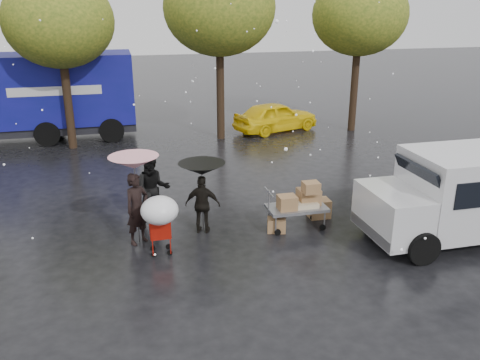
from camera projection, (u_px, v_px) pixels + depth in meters
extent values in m
plane|color=black|center=(205.00, 252.00, 11.81)|extent=(90.00, 90.00, 0.00)
imported|color=black|center=(137.00, 209.00, 12.01)|extent=(0.77, 0.71, 1.76)
imported|color=black|center=(153.00, 190.00, 13.08)|extent=(0.92, 0.72, 1.85)
imported|color=black|center=(203.00, 205.00, 12.60)|extent=(0.95, 0.63, 1.50)
cylinder|color=#4C4C4C|center=(137.00, 203.00, 11.96)|extent=(0.02, 0.02, 2.03)
cone|color=#DF5C6E|center=(134.00, 162.00, 11.62)|extent=(1.16, 1.16, 0.30)
sphere|color=#4C4C4C|center=(134.00, 161.00, 11.61)|extent=(0.06, 0.06, 0.06)
cylinder|color=#4C4C4C|center=(203.00, 201.00, 12.57)|extent=(0.02, 0.02, 1.68)
cone|color=black|center=(202.00, 169.00, 12.29)|extent=(1.15, 1.15, 0.30)
sphere|color=#4C4C4C|center=(202.00, 168.00, 12.28)|extent=(0.06, 0.06, 0.06)
cube|color=slate|center=(297.00, 208.00, 12.91)|extent=(1.50, 0.80, 0.08)
cylinder|color=slate|center=(269.00, 201.00, 12.66)|extent=(0.04, 0.04, 0.60)
cube|color=brown|center=(309.00, 196.00, 13.00)|extent=(0.55, 0.45, 0.40)
cube|color=brown|center=(287.00, 203.00, 12.68)|extent=(0.45, 0.40, 0.35)
cube|color=brown|center=(311.00, 187.00, 12.65)|extent=(0.40, 0.35, 0.28)
cube|color=#C4B488|center=(299.00, 204.00, 12.89)|extent=(0.90, 0.55, 0.12)
cylinder|color=black|center=(278.00, 232.00, 12.64)|extent=(0.16, 0.05, 0.16)
cylinder|color=black|center=(270.00, 222.00, 13.23)|extent=(0.16, 0.05, 0.16)
cylinder|color=black|center=(323.00, 227.00, 12.92)|extent=(0.16, 0.05, 0.16)
cylinder|color=black|center=(313.00, 217.00, 13.50)|extent=(0.16, 0.05, 0.16)
cube|color=#A61309|center=(160.00, 227.00, 11.58)|extent=(0.47, 0.41, 0.45)
cylinder|color=#A61309|center=(160.00, 216.00, 11.28)|extent=(0.42, 0.02, 0.02)
cylinder|color=#4C4C4C|center=(160.00, 219.00, 11.30)|extent=(0.02, 0.02, 0.60)
ellipsoid|color=white|center=(160.00, 210.00, 11.23)|extent=(0.84, 0.84, 0.63)
cylinder|color=black|center=(154.00, 254.00, 11.59)|extent=(0.12, 0.04, 0.12)
cylinder|color=black|center=(153.00, 248.00, 11.88)|extent=(0.12, 0.04, 0.12)
cylinder|color=black|center=(170.00, 253.00, 11.67)|extent=(0.12, 0.04, 0.12)
cylinder|color=black|center=(168.00, 246.00, 11.96)|extent=(0.12, 0.04, 0.12)
cube|color=silver|center=(394.00, 213.00, 11.87)|extent=(1.20, 1.95, 1.10)
cube|color=black|center=(419.00, 176.00, 11.71)|extent=(0.37, 1.70, 0.67)
cube|color=slate|center=(371.00, 231.00, 11.88)|extent=(0.12, 1.90, 0.25)
cylinder|color=black|center=(422.00, 248.00, 11.21)|extent=(0.76, 0.28, 0.76)
cylinder|color=black|center=(380.00, 214.00, 12.94)|extent=(0.76, 0.28, 0.76)
cube|color=navy|center=(58.00, 88.00, 20.84)|extent=(6.00, 2.50, 2.80)
cube|color=black|center=(37.00, 127.00, 21.13)|extent=(8.00, 2.30, 0.35)
cube|color=silver|center=(55.00, 91.00, 19.65)|extent=(3.50, 0.03, 0.35)
cylinder|color=black|center=(112.00, 130.00, 20.78)|extent=(1.00, 0.30, 1.00)
cylinder|color=black|center=(111.00, 118.00, 22.88)|extent=(1.00, 0.30, 1.00)
cube|color=brown|center=(319.00, 208.00, 13.66)|extent=(0.56, 0.45, 0.50)
cube|color=brown|center=(276.00, 225.00, 12.83)|extent=(0.53, 0.47, 0.35)
imported|color=yellow|center=(276.00, 117.00, 22.47)|extent=(4.13, 2.63, 1.31)
cylinder|color=black|center=(67.00, 91.00, 19.39)|extent=(0.32, 0.32, 4.48)
ellipsoid|color=#314F16|center=(59.00, 21.00, 18.53)|extent=(4.00, 4.00, 3.40)
cylinder|color=black|center=(220.00, 80.00, 20.69)|extent=(0.32, 0.32, 4.90)
ellipsoid|color=#314F16|center=(219.00, 8.00, 19.75)|extent=(4.40, 4.40, 3.74)
cylinder|color=black|center=(355.00, 78.00, 22.11)|extent=(0.32, 0.32, 4.62)
ellipsoid|color=#314F16|center=(360.00, 15.00, 21.22)|extent=(4.00, 4.00, 3.40)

